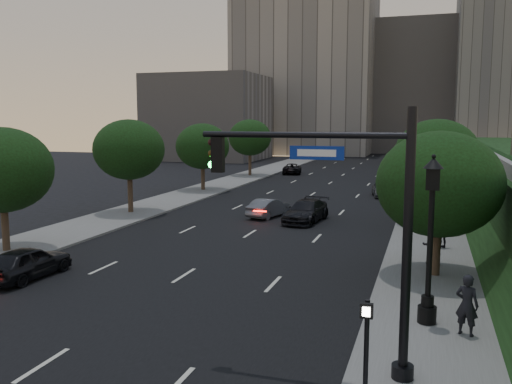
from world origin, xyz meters
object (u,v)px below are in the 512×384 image
(sedan_near_right, at_px, (306,211))
(pedestrian_b, at_px, (431,246))
(traffic_signal_mast, at_px, (363,240))
(sedan_far_right, at_px, (382,189))
(pedestrian_c, at_px, (443,232))
(sedan_mid_left, at_px, (269,208))
(pedestrian_a, at_px, (467,305))
(street_lamp, at_px, (430,248))
(sedan_far_left, at_px, (292,169))
(sedan_near_left, at_px, (28,262))

(sedan_near_right, bearing_deg, pedestrian_b, -42.50)
(traffic_signal_mast, xyz_separation_m, sedan_near_right, (-6.04, 20.81, -2.95))
(sedan_near_right, relative_size, pedestrian_b, 2.95)
(sedan_far_right, height_order, pedestrian_c, pedestrian_c)
(traffic_signal_mast, height_order, pedestrian_c, traffic_signal_mast)
(traffic_signal_mast, relative_size, sedan_mid_left, 1.78)
(traffic_signal_mast, distance_m, sedan_mid_left, 23.74)
(traffic_signal_mast, relative_size, sedan_far_right, 1.82)
(traffic_signal_mast, distance_m, pedestrian_a, 5.16)
(sedan_near_right, height_order, pedestrian_b, pedestrian_b)
(pedestrian_a, distance_m, pedestrian_b, 8.40)
(street_lamp, xyz_separation_m, pedestrian_b, (0.13, 7.66, -1.65))
(pedestrian_c, bearing_deg, sedan_far_right, -108.55)
(pedestrian_a, bearing_deg, pedestrian_c, -66.01)
(pedestrian_a, relative_size, pedestrian_b, 1.13)
(pedestrian_c, bearing_deg, sedan_far_left, -97.16)
(sedan_near_right, relative_size, pedestrian_c, 3.01)
(sedan_near_left, xyz_separation_m, pedestrian_c, (16.81, 10.54, 0.27))
(street_lamp, relative_size, sedan_far_right, 1.46)
(pedestrian_c, bearing_deg, pedestrian_b, 48.37)
(traffic_signal_mast, xyz_separation_m, pedestrian_b, (1.79, 11.83, -2.68))
(street_lamp, xyz_separation_m, sedan_mid_left, (-10.53, 17.64, -1.99))
(sedan_far_left, bearing_deg, street_lamp, 98.03)
(sedan_near_left, xyz_separation_m, sedan_far_left, (-0.10, 46.67, -0.05))
(sedan_near_right, bearing_deg, sedan_near_left, -111.14)
(sedan_far_right, bearing_deg, sedan_near_left, -124.00)
(sedan_near_left, bearing_deg, traffic_signal_mast, 164.40)
(pedestrian_c, bearing_deg, traffic_signal_mast, 48.98)
(sedan_mid_left, xyz_separation_m, sedan_far_left, (-5.69, 29.54, 0.01))
(traffic_signal_mast, xyz_separation_m, sedan_far_right, (-2.28, 34.17, -3.02))
(traffic_signal_mast, xyz_separation_m, pedestrian_a, (2.80, 3.49, -2.57))
(street_lamp, bearing_deg, sedan_mid_left, 120.85)
(street_lamp, relative_size, sedan_far_left, 1.20)
(sedan_far_left, relative_size, pedestrian_b, 2.79)
(pedestrian_b, bearing_deg, sedan_mid_left, -44.75)
(sedan_near_left, bearing_deg, sedan_near_right, -115.26)
(traffic_signal_mast, distance_m, pedestrian_c, 15.63)
(street_lamp, bearing_deg, sedan_far_right, 97.47)
(street_lamp, xyz_separation_m, sedan_near_left, (-16.12, 0.51, -1.93))
(sedan_far_left, height_order, pedestrian_c, pedestrian_c)
(sedan_near_right, bearing_deg, sedan_mid_left, 167.03)
(sedan_near_left, xyz_separation_m, sedan_mid_left, (5.59, 17.13, -0.06))
(pedestrian_b, bearing_deg, sedan_near_left, 22.09)
(sedan_far_left, relative_size, pedestrian_c, 2.85)
(traffic_signal_mast, height_order, sedan_near_left, traffic_signal_mast)
(sedan_near_right, relative_size, pedestrian_a, 2.61)
(sedan_near_right, bearing_deg, pedestrian_c, -27.25)
(sedan_near_right, distance_m, pedestrian_b, 11.92)
(street_lamp, distance_m, sedan_far_left, 49.92)
(sedan_near_left, bearing_deg, sedan_far_left, -87.56)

